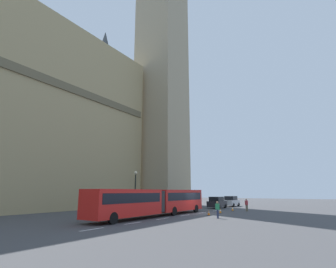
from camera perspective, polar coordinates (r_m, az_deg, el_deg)
The scene contains 12 objects.
ground_plane at distance 34.49m, azimuth 6.22°, elevation -16.76°, with size 160.00×160.00×0.00m, color #424244.
lane_centre_marking at distance 29.90m, azimuth 1.44°, elevation -17.50°, with size 25.20×0.16×0.01m.
clock_tower at distance 67.51m, azimuth -1.27°, elevation 21.67°, with size 10.49×10.49×76.95m.
articulated_bus at distance 30.10m, azimuth -2.91°, elevation -14.13°, with size 18.63×2.54×2.90m.
sedan_lead at distance 45.36m, azimuth 10.59°, elevation -14.39°, with size 4.40×1.86×1.85m.
sedan_trailing at distance 51.71m, azimuth 13.59°, elevation -13.98°, with size 4.40×1.86×1.85m.
traffic_cone_west at distance 32.15m, azimuth 8.82°, elevation -16.51°, with size 0.36×0.36×0.58m.
traffic_cone_middle at distance 35.36m, azimuth 11.27°, elevation -16.03°, with size 0.36×0.36×0.58m.
traffic_cone_east at distance 39.98m, azimuth 13.82°, elevation -15.46°, with size 0.36×0.36×0.58m.
street_lamp at distance 34.43m, azimuth -7.11°, elevation -11.65°, with size 0.44×0.44×5.27m.
pedestrian_near_cones at distance 28.63m, azimuth 10.68°, elevation -15.71°, with size 0.35×0.45×1.69m.
pedestrian_by_kerb at distance 39.54m, azimuth 16.66°, elevation -14.43°, with size 0.43×0.46×1.69m.
Camera 1 is at (-30.66, -15.57, 2.70)m, focal length 28.13 mm.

